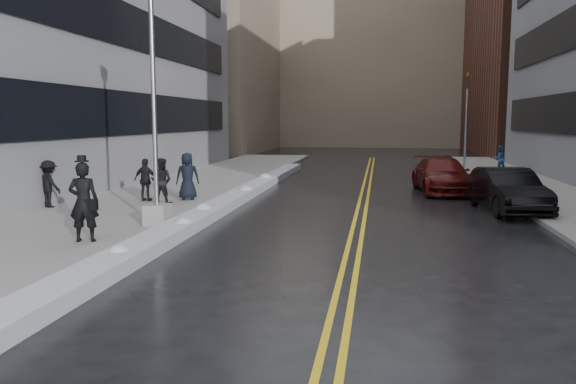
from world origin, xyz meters
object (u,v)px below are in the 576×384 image
at_px(pedestrian_fedora, 84,202).
at_px(pedestrian_c, 188,176).
at_px(car_black, 507,190).
at_px(lamppost, 155,143).
at_px(pedestrian_e, 49,184).
at_px(traffic_signal, 466,117).
at_px(car_maroon, 442,175).
at_px(pedestrian_d, 146,180).
at_px(pedestrian_east, 500,159).
at_px(pedestrian_b, 161,181).
at_px(fire_hydrant, 529,187).

relative_size(pedestrian_fedora, pedestrian_c, 1.11).
xyz_separation_m(pedestrian_c, car_black, (11.65, -0.16, -0.29)).
bearing_deg(lamppost, pedestrian_e, 153.29).
height_order(traffic_signal, car_maroon, traffic_signal).
distance_m(pedestrian_d, car_maroon, 12.78).
bearing_deg(car_maroon, lamppost, -136.87).
relative_size(pedestrian_fedora, pedestrian_east, 1.28).
bearing_deg(pedestrian_b, pedestrian_e, 24.14).
xyz_separation_m(traffic_signal, pedestrian_east, (1.57, -2.91, -2.47)).
bearing_deg(pedestrian_fedora, pedestrian_d, -91.65).
bearing_deg(fire_hydrant, pedestrian_e, -162.41).
bearing_deg(pedestrian_fedora, fire_hydrant, -154.36).
distance_m(fire_hydrant, car_black, 3.40).
distance_m(lamppost, car_maroon, 13.82).
relative_size(fire_hydrant, pedestrian_e, 0.44).
height_order(pedestrian_east, car_maroon, pedestrian_east).
bearing_deg(car_black, pedestrian_b, 177.50).
distance_m(fire_hydrant, pedestrian_d, 14.99).
xyz_separation_m(fire_hydrant, pedestrian_b, (-13.75, -4.05, 0.44)).
bearing_deg(traffic_signal, pedestrian_east, -61.69).
bearing_deg(pedestrian_b, fire_hydrant, -161.49).
relative_size(pedestrian_e, car_black, 0.35).
bearing_deg(pedestrian_e, pedestrian_fedora, 153.23).
height_order(pedestrian_b, pedestrian_d, pedestrian_b).
relative_size(fire_hydrant, pedestrian_east, 0.46).
bearing_deg(traffic_signal, pedestrian_b, -126.28).
xyz_separation_m(pedestrian_d, car_maroon, (11.43, 5.73, -0.20)).
height_order(lamppost, pedestrian_e, lamppost).
height_order(fire_hydrant, car_black, car_black).
bearing_deg(pedestrian_d, car_maroon, -147.13).
bearing_deg(fire_hydrant, pedestrian_fedora, -141.59).
xyz_separation_m(pedestrian_east, car_black, (-2.57, -14.13, -0.17)).
relative_size(pedestrian_east, car_maroon, 0.30).
distance_m(pedestrian_c, car_maroon, 11.23).
xyz_separation_m(pedestrian_b, pedestrian_d, (-0.82, 0.52, -0.03)).
height_order(traffic_signal, car_black, traffic_signal).
bearing_deg(fire_hydrant, pedestrian_d, -166.40).
bearing_deg(pedestrian_c, car_black, 158.78).
bearing_deg(pedestrian_b, pedestrian_fedora, 96.93).
distance_m(pedestrian_c, pedestrian_d, 1.56).
relative_size(traffic_signal, pedestrian_fedora, 2.98).
relative_size(fire_hydrant, pedestrian_b, 0.44).
distance_m(pedestrian_fedora, pedestrian_c, 7.58).
distance_m(pedestrian_e, car_black, 15.99).
bearing_deg(fire_hydrant, lamppost, -146.96).
relative_size(fire_hydrant, traffic_signal, 0.12).
relative_size(pedestrian_e, pedestrian_east, 1.05).
xyz_separation_m(lamppost, traffic_signal, (11.80, 22.00, 0.87)).
bearing_deg(traffic_signal, lamppost, -118.21).
relative_size(pedestrian_e, car_maroon, 0.31).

